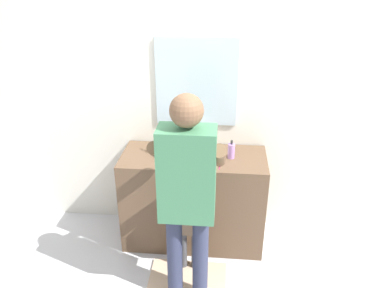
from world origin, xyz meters
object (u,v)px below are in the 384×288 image
toothbrush_cup (157,148)px  soap_bottle (231,151)px  child_toddler (189,219)px  adult_parent (187,187)px

toothbrush_cup → soap_bottle: size_ratio=1.25×
soap_bottle → child_toddler: 0.68m
soap_bottle → child_toddler: soap_bottle is taller
toothbrush_cup → adult_parent: bearing=-64.8°
soap_bottle → adult_parent: (-0.31, -0.70, 0.06)m
toothbrush_cup → child_toddler: size_ratio=0.24×
toothbrush_cup → adult_parent: size_ratio=0.12×
toothbrush_cup → child_toddler: 0.69m
toothbrush_cup → adult_parent: 0.81m
child_toddler → toothbrush_cup: bearing=127.1°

